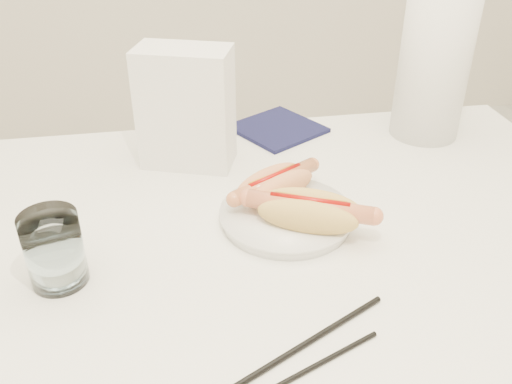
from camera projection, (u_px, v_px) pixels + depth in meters
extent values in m
cube|color=white|center=(249.00, 249.00, 0.82)|extent=(1.20, 0.80, 0.04)
cylinder|color=silver|center=(443.00, 264.00, 1.38)|extent=(0.04, 0.04, 0.71)
cylinder|color=white|center=(286.00, 217.00, 0.85)|extent=(0.20, 0.20, 0.02)
ellipsoid|color=#F19860|center=(281.00, 188.00, 0.86)|extent=(0.13, 0.09, 0.04)
ellipsoid|color=#F19860|center=(269.00, 181.00, 0.88)|extent=(0.13, 0.09, 0.04)
ellipsoid|color=#F19860|center=(275.00, 190.00, 0.87)|extent=(0.13, 0.10, 0.02)
cylinder|color=#CB7547|center=(275.00, 181.00, 0.87)|extent=(0.15, 0.10, 0.02)
cylinder|color=#990A05|center=(275.00, 175.00, 0.86)|extent=(0.09, 0.06, 0.01)
ellipsoid|color=#E6B859|center=(307.00, 217.00, 0.79)|extent=(0.15, 0.10, 0.05)
ellipsoid|color=#E6B859|center=(311.00, 204.00, 0.81)|extent=(0.15, 0.10, 0.05)
ellipsoid|color=#E6B859|center=(309.00, 217.00, 0.81)|extent=(0.14, 0.11, 0.03)
cylinder|color=#DF784E|center=(309.00, 207.00, 0.80)|extent=(0.18, 0.10, 0.03)
cylinder|color=#990A05|center=(310.00, 200.00, 0.79)|extent=(0.11, 0.06, 0.01)
cylinder|color=silver|center=(54.00, 249.00, 0.71)|extent=(0.07, 0.07, 0.10)
cylinder|color=black|center=(309.00, 341.00, 0.64)|extent=(0.21, 0.11, 0.01)
cylinder|color=black|center=(309.00, 369.00, 0.60)|extent=(0.18, 0.08, 0.01)
cube|color=white|center=(186.00, 108.00, 0.96)|extent=(0.18, 0.13, 0.21)
cube|color=#111236|center=(278.00, 129.00, 1.12)|extent=(0.21, 0.21, 0.01)
cylinder|color=white|center=(434.00, 62.00, 1.03)|extent=(0.14, 0.14, 0.29)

